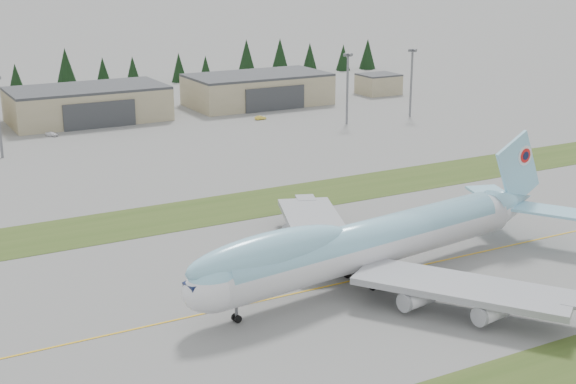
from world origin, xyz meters
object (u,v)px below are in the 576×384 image
service_vehicle_a (52,136)px  service_vehicle_c (300,106)px  hangar_center (88,104)px  hangar_right (258,89)px  service_vehicle_b (260,120)px  boeing_747_freighter (369,243)px

service_vehicle_a → service_vehicle_c: (86.86, 7.36, 0.00)m
service_vehicle_a → hangar_center: bearing=15.9°
service_vehicle_c → hangar_right: bearing=145.8°
service_vehicle_b → service_vehicle_c: 26.93m
hangar_center → service_vehicle_b: (48.56, -24.70, -5.39)m
boeing_747_freighter → service_vehicle_a: (-19.73, 133.78, -6.65)m
hangar_right → service_vehicle_c: size_ratio=13.53×
service_vehicle_a → service_vehicle_b: bearing=-38.7°
service_vehicle_b → boeing_747_freighter: bearing=161.0°
service_vehicle_a → boeing_747_freighter: bearing=-113.9°
hangar_center → hangar_right: same height
boeing_747_freighter → hangar_center: boeing_747_freighter is taller
hangar_right → service_vehicle_b: 27.75m
hangar_center → hangar_right: (60.00, 0.00, 0.00)m
boeing_747_freighter → service_vehicle_b: bearing=63.1°
boeing_747_freighter → service_vehicle_b: boeing_747_freighter is taller
hangar_right → service_vehicle_a: (-75.64, -17.51, -5.39)m
hangar_center → service_vehicle_c: hangar_center is taller
hangar_center → service_vehicle_a: hangar_center is taller
boeing_747_freighter → hangar_center: 151.35m
hangar_center → boeing_747_freighter: bearing=-88.5°
hangar_center → hangar_right: bearing=0.0°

